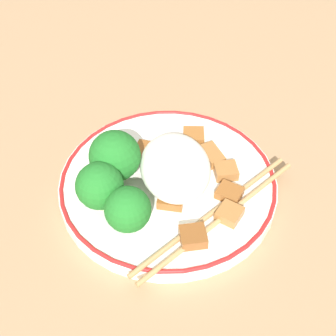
% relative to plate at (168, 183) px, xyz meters
% --- Properties ---
extents(ground_plane, '(3.00, 3.00, 0.00)m').
position_rel_plate_xyz_m(ground_plane, '(0.00, 0.00, -0.01)').
color(ground_plane, '#9E7A56').
extents(plate, '(0.26, 0.26, 0.02)m').
position_rel_plate_xyz_m(plate, '(0.00, 0.00, 0.00)').
color(plate, white).
rests_on(plate, ground_plane).
extents(rice_mound, '(0.11, 0.08, 0.04)m').
position_rel_plate_xyz_m(rice_mound, '(0.00, -0.01, 0.03)').
color(rice_mound, white).
rests_on(rice_mound, plate).
extents(broccoli_back_left, '(0.06, 0.06, 0.07)m').
position_rel_plate_xyz_m(broccoli_back_left, '(0.01, 0.06, 0.04)').
color(broccoli_back_left, '#7FB756').
rests_on(broccoli_back_left, plate).
extents(broccoli_back_center, '(0.05, 0.05, 0.06)m').
position_rel_plate_xyz_m(broccoli_back_center, '(-0.03, 0.08, 0.04)').
color(broccoli_back_center, '#7FB756').
rests_on(broccoli_back_center, plate).
extents(broccoli_back_right, '(0.05, 0.05, 0.05)m').
position_rel_plate_xyz_m(broccoli_back_right, '(-0.06, 0.05, 0.03)').
color(broccoli_back_right, '#7FB756').
rests_on(broccoli_back_right, plate).
extents(meat_near_front, '(0.03, 0.03, 0.01)m').
position_rel_plate_xyz_m(meat_near_front, '(-0.09, -0.02, 0.01)').
color(meat_near_front, brown).
rests_on(meat_near_front, plate).
extents(meat_near_left, '(0.03, 0.03, 0.01)m').
position_rel_plate_xyz_m(meat_near_left, '(0.07, -0.04, 0.01)').
color(meat_near_left, '#995B28').
rests_on(meat_near_left, plate).
extents(meat_near_right, '(0.04, 0.04, 0.01)m').
position_rel_plate_xyz_m(meat_near_right, '(-0.03, 0.00, 0.01)').
color(meat_near_right, brown).
rests_on(meat_near_right, plate).
extents(meat_near_back, '(0.04, 0.03, 0.01)m').
position_rel_plate_xyz_m(meat_near_back, '(0.05, 0.02, 0.01)').
color(meat_near_back, brown).
rests_on(meat_near_back, plate).
extents(meat_on_rice_edge, '(0.04, 0.04, 0.01)m').
position_rel_plate_xyz_m(meat_on_rice_edge, '(-0.03, -0.07, 0.01)').
color(meat_on_rice_edge, brown).
rests_on(meat_on_rice_edge, plate).
extents(meat_mid_left, '(0.04, 0.04, 0.01)m').
position_rel_plate_xyz_m(meat_mid_left, '(-0.06, -0.06, 0.01)').
color(meat_mid_left, '#9E6633').
rests_on(meat_mid_left, plate).
extents(meat_mid_right, '(0.04, 0.03, 0.01)m').
position_rel_plate_xyz_m(meat_mid_right, '(0.03, -0.06, 0.01)').
color(meat_mid_right, '#9E6633').
rests_on(meat_mid_right, plate).
extents(meat_far_scatter, '(0.02, 0.03, 0.01)m').
position_rel_plate_xyz_m(meat_far_scatter, '(-0.00, -0.07, 0.01)').
color(meat_far_scatter, '#9E6633').
rests_on(meat_far_scatter, plate).
extents(chopsticks, '(0.15, 0.21, 0.01)m').
position_rel_plate_xyz_m(chopsticks, '(-0.06, -0.05, 0.01)').
color(chopsticks, '#AD8451').
rests_on(chopsticks, plate).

